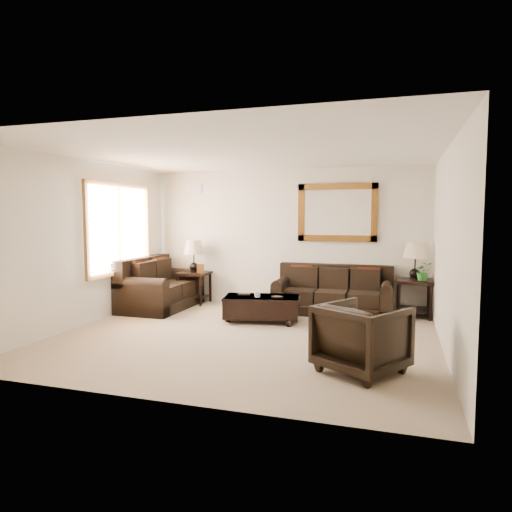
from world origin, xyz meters
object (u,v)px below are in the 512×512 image
(sofa, at_px, (333,296))
(end_table_right, at_px, (415,268))
(armchair, at_px, (362,335))
(loveseat, at_px, (158,290))
(end_table_left, at_px, (194,262))
(coffee_table, at_px, (262,306))

(sofa, relative_size, end_table_right, 1.60)
(sofa, distance_m, armchair, 3.25)
(loveseat, height_order, end_table_right, end_table_right)
(end_table_left, xyz_separation_m, end_table_right, (4.26, -0.01, 0.03))
(sofa, bearing_deg, end_table_right, 3.13)
(end_table_left, distance_m, end_table_right, 4.27)
(coffee_table, bearing_deg, sofa, 34.37)
(loveseat, bearing_deg, end_table_right, -82.02)
(sofa, height_order, coffee_table, sofa)
(end_table_right, xyz_separation_m, armchair, (-0.66, -3.24, -0.43))
(sofa, bearing_deg, coffee_table, -134.96)
(sofa, relative_size, armchair, 2.44)
(end_table_right, bearing_deg, coffee_table, -155.30)
(loveseat, distance_m, coffee_table, 2.29)
(loveseat, height_order, armchair, loveseat)
(sofa, xyz_separation_m, end_table_right, (1.42, 0.08, 0.56))
(loveseat, relative_size, coffee_table, 1.28)
(sofa, height_order, armchair, armchair)
(end_table_right, distance_m, coffee_table, 2.79)
(loveseat, bearing_deg, sofa, -79.97)
(end_table_left, bearing_deg, sofa, -1.75)
(armchair, bearing_deg, loveseat, -0.62)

